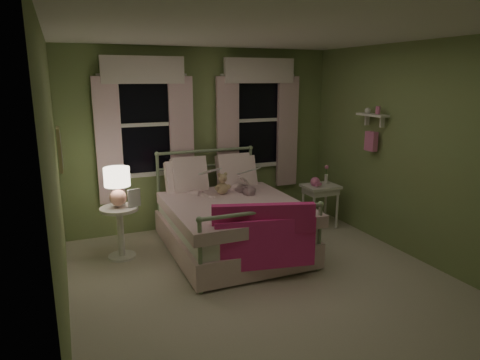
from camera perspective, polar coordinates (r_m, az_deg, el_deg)
name	(u,v)px	position (r m, az deg, el deg)	size (l,w,h in m)	color
room_shell	(267,165)	(4.40, 3.56, 1.96)	(4.20, 4.20, 4.20)	beige
bed	(230,221)	(5.54, -1.39, -5.43)	(1.58, 2.04, 1.18)	white
pink_throw	(265,229)	(4.57, 3.30, -6.59)	(1.09, 0.42, 0.71)	#D32975
child_left	(198,176)	(5.69, -5.60, 0.55)	(0.25, 0.16, 0.68)	#F7D1DD
child_right	(237,169)	(5.86, -0.37, 1.51)	(0.38, 0.30, 0.79)	#F7D1DD
book_left	(204,176)	(5.44, -4.83, 0.53)	(0.20, 0.27, 0.03)	beige
book_right	(244,176)	(5.64, 0.59, 0.60)	(0.20, 0.27, 0.02)	beige
teddy_bear	(222,185)	(5.66, -2.39, -0.72)	(0.22, 0.18, 0.30)	tan
nightstand_left	(120,225)	(5.46, -15.68, -5.84)	(0.46, 0.46, 0.65)	white
table_lamp	(117,183)	(5.31, -16.05, -0.37)	(0.31, 0.31, 0.47)	#F6A591
book_nightstand	(128,207)	(5.32, -14.67, -3.56)	(0.16, 0.22, 0.02)	beige
nightstand_right	(321,192)	(6.38, 10.69, -1.54)	(0.50, 0.40, 0.64)	white
pink_toy	(315,182)	(6.29, 10.01, -0.25)	(0.14, 0.20, 0.14)	pink
bud_vase	(326,174)	(6.43, 11.43, 0.74)	(0.06, 0.06, 0.28)	white
window_left	(145,120)	(6.02, -12.52, 7.86)	(1.34, 0.13, 1.96)	black
window_right	(258,116)	(6.54, 2.45, 8.59)	(1.34, 0.13, 1.96)	black
wall_shelf	(372,128)	(5.98, 17.17, 6.60)	(0.15, 0.50, 0.60)	white
framed_picture	(60,149)	(4.52, -22.90, 3.80)	(0.03, 0.32, 0.42)	beige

